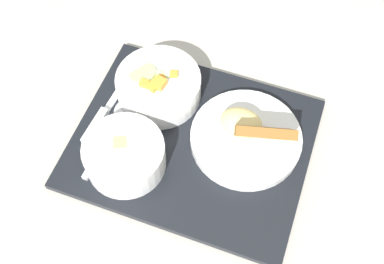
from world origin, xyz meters
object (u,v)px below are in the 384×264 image
object	(u,v)px
bowl_soup	(125,154)
knife	(103,115)
plate_main	(248,135)
spoon	(115,125)
bowl_salad	(158,86)

from	to	relation	value
bowl_soup	knife	xyz separation A→B (m)	(-0.07, 0.07, -0.02)
plate_main	bowl_soup	bearing A→B (deg)	-150.20
spoon	plate_main	bearing A→B (deg)	-74.86
knife	spoon	world-z (taller)	knife
bowl_salad	plate_main	xyz separation A→B (m)	(0.17, -0.04, -0.01)
bowl_soup	plate_main	xyz separation A→B (m)	(0.17, 0.10, -0.01)
knife	bowl_soup	bearing A→B (deg)	-128.75
bowl_salad	knife	size ratio (longest dim) A/B	0.72
plate_main	spoon	size ratio (longest dim) A/B	1.10
plate_main	knife	world-z (taller)	plate_main
bowl_soup	knife	world-z (taller)	bowl_soup
plate_main	knife	xyz separation A→B (m)	(-0.24, -0.03, -0.01)
bowl_salad	knife	world-z (taller)	bowl_salad
bowl_salad	plate_main	world-z (taller)	plate_main
bowl_salad	spoon	world-z (taller)	bowl_salad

